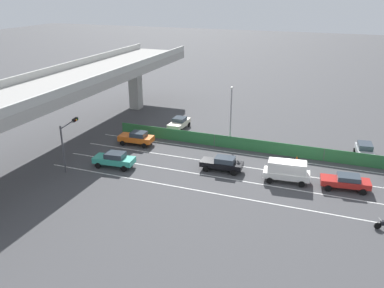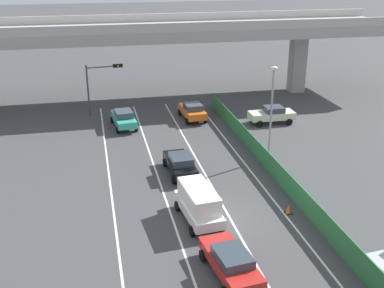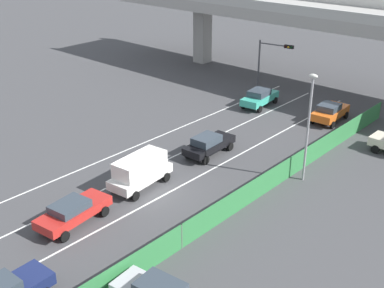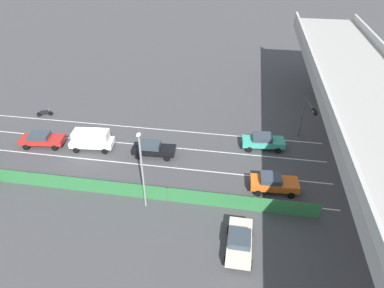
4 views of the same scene
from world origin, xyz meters
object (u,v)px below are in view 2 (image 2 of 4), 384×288
at_px(street_lamp, 272,105).
at_px(traffic_cone, 289,209).
at_px(car_sedan_black, 180,163).
at_px(car_taxi_teal, 124,118).
at_px(parked_sedan_cream, 272,114).
at_px(car_van_white, 199,202).
at_px(car_sedan_red, 231,261).
at_px(car_taxi_orange, 192,110).
at_px(traffic_light, 100,79).

height_order(street_lamp, traffic_cone, street_lamp).
distance_m(car_sedan_black, car_taxi_teal, 11.92).
bearing_deg(parked_sedan_cream, car_van_white, -124.00).
bearing_deg(car_taxi_teal, street_lamp, -43.53).
bearing_deg(car_taxi_teal, car_sedan_red, -81.80).
bearing_deg(car_taxi_orange, traffic_light, 158.18).
height_order(car_taxi_orange, car_van_white, car_van_white).
xyz_separation_m(car_van_white, street_lamp, (7.63, 8.12, 3.30)).
relative_size(car_sedan_black, traffic_cone, 7.57).
relative_size(traffic_light, street_lamp, 0.69).
distance_m(car_sedan_black, street_lamp, 8.40).
relative_size(car_taxi_orange, traffic_light, 0.85).
relative_size(car_taxi_orange, street_lamp, 0.59).
bearing_deg(traffic_light, parked_sedan_cream, -21.27).
relative_size(car_sedan_red, street_lamp, 0.64).
bearing_deg(car_taxi_orange, car_taxi_teal, -172.55).
height_order(car_sedan_red, car_van_white, car_van_white).
height_order(car_van_white, traffic_cone, car_van_white).
height_order(parked_sedan_cream, traffic_light, traffic_light).
bearing_deg(traffic_cone, parked_sedan_cream, 72.43).
xyz_separation_m(car_sedan_red, traffic_cone, (5.41, 5.33, -0.58)).
xyz_separation_m(car_van_white, parked_sedan_cream, (11.10, 16.46, -0.34)).
height_order(car_sedan_red, traffic_cone, car_sedan_red).
bearing_deg(car_sedan_red, car_sedan_black, 90.84).
height_order(car_sedan_black, car_taxi_teal, car_taxi_teal).
xyz_separation_m(car_sedan_black, street_lamp, (7.45, 1.27, 3.66)).
relative_size(car_van_white, street_lamp, 0.63).
bearing_deg(car_taxi_orange, traffic_cone, -84.17).
height_order(car_taxi_teal, traffic_cone, car_taxi_teal).
bearing_deg(traffic_cone, car_taxi_teal, 115.40).
xyz_separation_m(car_sedan_black, traffic_cone, (5.60, -7.23, -0.60)).
height_order(car_sedan_black, traffic_light, traffic_light).
relative_size(car_taxi_teal, car_sedan_red, 0.97).
xyz_separation_m(car_sedan_red, street_lamp, (7.27, 13.83, 3.69)).
bearing_deg(car_taxi_teal, car_van_white, -80.37).
height_order(parked_sedan_cream, street_lamp, street_lamp).
height_order(car_taxi_orange, traffic_cone, car_taxi_orange).
height_order(car_sedan_red, street_lamp, street_lamp).
relative_size(car_sedan_black, traffic_light, 0.88).
bearing_deg(car_van_white, car_sedan_red, -86.43).
xyz_separation_m(car_sedan_black, car_sedan_red, (0.19, -12.56, -0.02)).
distance_m(car_taxi_teal, parked_sedan_cream, 14.33).
xyz_separation_m(car_sedan_black, traffic_light, (-5.09, 15.84, 2.86)).
bearing_deg(car_van_white, car_taxi_teal, 99.63).
bearing_deg(car_taxi_teal, traffic_cone, -64.60).
bearing_deg(car_sedan_black, street_lamp, 9.64).
distance_m(car_van_white, street_lamp, 11.62).
relative_size(car_taxi_teal, car_van_white, 0.98).
bearing_deg(parked_sedan_cream, traffic_light, 158.73).
relative_size(car_sedan_red, car_van_white, 1.02).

